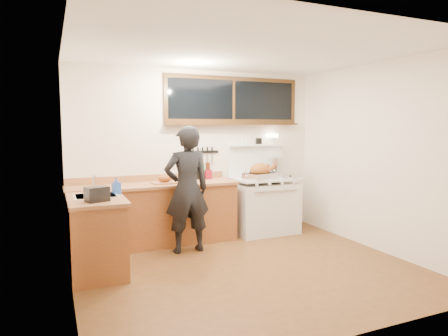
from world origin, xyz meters
name	(u,v)px	position (x,y,z in m)	size (l,w,h in m)	color
ground_plane	(248,269)	(0.00, 0.00, -0.01)	(4.00, 3.50, 0.02)	#593417
room_shell	(249,133)	(0.00, 0.00, 1.65)	(4.10, 3.60, 2.65)	white
counter_back	(154,214)	(-0.80, 1.45, 0.45)	(2.44, 0.64, 1.00)	brown
counter_left	(96,235)	(-1.70, 0.62, 0.45)	(0.64, 1.09, 0.90)	brown
sink_unit	(96,200)	(-1.68, 0.70, 0.85)	(0.50, 0.45, 0.37)	white
vintage_stove	(264,204)	(1.00, 1.41, 0.47)	(1.02, 0.74, 1.60)	white
back_window	(234,105)	(0.60, 1.72, 2.06)	(2.32, 0.13, 0.77)	black
left_doorway	(73,201)	(-1.99, -0.55, 1.09)	(0.02, 1.04, 2.17)	black
knife_strip	(204,153)	(0.08, 1.73, 1.31)	(0.46, 0.03, 0.28)	black
man	(187,189)	(-0.46, 0.94, 0.87)	(0.64, 0.42, 1.74)	black
soap_bottle	(116,186)	(-1.43, 0.76, 1.00)	(0.11, 0.11, 0.21)	blue
toaster	(97,194)	(-1.70, 0.34, 0.98)	(0.28, 0.23, 0.16)	black
cutting_board	(165,180)	(-0.65, 1.40, 0.95)	(0.37, 0.28, 0.13)	#A76D42
roast_turkey	(260,173)	(0.85, 1.27, 1.00)	(0.53, 0.46, 0.25)	silver
stockpot	(279,167)	(1.31, 1.46, 1.06)	(0.35, 0.35, 0.32)	silver
saucepan	(269,173)	(1.17, 1.56, 0.96)	(0.17, 0.28, 0.11)	silver
pot_lid	(290,177)	(1.37, 1.21, 0.91)	(0.30, 0.30, 0.04)	silver
coffee_tin	(208,174)	(0.11, 1.61, 0.97)	(0.11, 0.09, 0.15)	maroon
pitcher	(192,175)	(-0.15, 1.63, 0.98)	(0.09, 0.09, 0.15)	white
bottle_cluster	(202,172)	(0.01, 1.63, 1.02)	(0.32, 0.07, 0.26)	black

